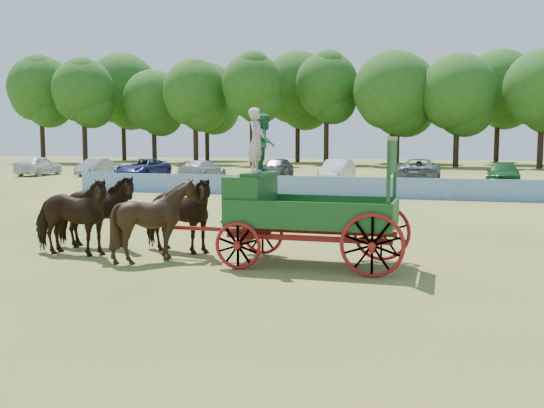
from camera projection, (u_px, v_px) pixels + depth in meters
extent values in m
plane|color=#A38E49|center=(162.00, 265.00, 14.13)|extent=(160.00, 160.00, 0.00)
imported|color=black|center=(70.00, 217.00, 15.22)|extent=(2.37, 1.11, 1.98)
imported|color=black|center=(95.00, 212.00, 16.27)|extent=(2.53, 1.58, 1.98)
imported|color=black|center=(157.00, 220.00, 14.55)|extent=(1.89, 1.71, 1.99)
imported|color=black|center=(177.00, 215.00, 15.61)|extent=(2.50, 1.46, 1.98)
cube|color=#A4101F|center=(251.00, 237.00, 14.52)|extent=(0.12, 2.00, 0.12)
cube|color=#A4101F|center=(377.00, 243.00, 13.69)|extent=(0.12, 2.00, 0.12)
cube|color=#A4101F|center=(307.00, 238.00, 13.56)|extent=(3.80, 0.10, 0.12)
cube|color=#A4101F|center=(317.00, 231.00, 14.61)|extent=(3.80, 0.10, 0.12)
cube|color=#A4101F|center=(216.00, 229.00, 14.75)|extent=(2.80, 0.09, 0.09)
cube|color=#1A4E23|center=(312.00, 223.00, 14.06)|extent=(3.80, 1.80, 0.10)
cube|color=#1A4E23|center=(304.00, 214.00, 13.19)|extent=(3.80, 0.06, 0.55)
cube|color=#1A4E23|center=(320.00, 206.00, 14.87)|extent=(3.80, 0.06, 0.55)
cube|color=#1A4E23|center=(395.00, 213.00, 13.51)|extent=(0.06, 1.80, 0.55)
cube|color=#1A4E23|center=(251.00, 198.00, 14.42)|extent=(0.85, 1.70, 1.05)
cube|color=#1A4E23|center=(261.00, 174.00, 14.29)|extent=(0.55, 1.50, 0.08)
cube|color=#1A4E23|center=(236.00, 205.00, 14.54)|extent=(0.10, 1.60, 0.65)
cube|color=#1A4E23|center=(243.00, 218.00, 14.52)|extent=(0.55, 1.60, 0.06)
cube|color=#1A4E23|center=(388.00, 186.00, 12.70)|extent=(0.08, 0.08, 1.80)
cube|color=#1A4E23|center=(395.00, 181.00, 14.23)|extent=(0.08, 0.08, 1.80)
cube|color=#1A4E23|center=(392.00, 157.00, 13.40)|extent=(0.07, 1.75, 0.75)
cube|color=#C38532|center=(393.00, 138.00, 13.36)|extent=(0.08, 1.80, 0.09)
cube|color=#C38532|center=(390.00, 157.00, 13.41)|extent=(0.02, 1.30, 0.12)
torus|color=#A4101F|center=(238.00, 246.00, 13.61)|extent=(1.09, 0.09, 1.09)
torus|color=#A4101F|center=(263.00, 233.00, 15.43)|extent=(1.09, 0.09, 1.09)
torus|color=#A4101F|center=(372.00, 245.00, 12.77)|extent=(1.39, 0.09, 1.39)
torus|color=#A4101F|center=(382.00, 232.00, 14.59)|extent=(1.39, 0.09, 1.39)
imported|color=#D8A5B3|center=(256.00, 141.00, 13.87)|extent=(0.36, 0.54, 1.48)
imported|color=#286C40|center=(265.00, 143.00, 14.54)|extent=(0.52, 0.67, 1.38)
cube|color=#1E4DA7|center=(300.00, 186.00, 31.55)|extent=(26.00, 0.08, 1.05)
imported|color=silver|center=(39.00, 166.00, 49.83)|extent=(2.32, 4.96, 1.64)
imported|color=gray|center=(95.00, 167.00, 49.45)|extent=(1.75, 4.34, 1.40)
imported|color=navy|center=(143.00, 168.00, 46.27)|extent=(2.63, 5.47, 1.50)
imported|color=silver|center=(202.00, 170.00, 44.65)|extent=(2.50, 5.08, 1.42)
imported|color=#333338|center=(276.00, 168.00, 45.06)|extent=(2.06, 4.83, 1.63)
imported|color=silver|center=(337.00, 171.00, 42.45)|extent=(2.01, 4.82, 1.55)
imported|color=slate|center=(420.00, 170.00, 42.48)|extent=(2.88, 5.89, 1.61)
imported|color=#144C1E|center=(503.00, 174.00, 39.34)|extent=(2.46, 5.20, 1.47)
cylinder|color=#382314|center=(43.00, 142.00, 78.24)|extent=(0.60, 0.60, 5.21)
sphere|color=#1F5215|center=(41.00, 88.00, 77.51)|extent=(8.19, 8.19, 8.19)
cylinder|color=#382314|center=(85.00, 143.00, 75.47)|extent=(0.60, 0.60, 4.97)
sphere|color=#1F5215|center=(83.00, 89.00, 74.77)|extent=(7.58, 7.58, 7.58)
cylinder|color=#382314|center=(154.00, 146.00, 77.79)|extent=(0.60, 0.60, 4.33)
sphere|color=#1F5215|center=(153.00, 100.00, 77.18)|extent=(7.73, 7.73, 7.73)
cylinder|color=#382314|center=(196.00, 145.00, 72.58)|extent=(0.60, 0.60, 4.67)
sphere|color=#1F5215|center=(195.00, 92.00, 71.92)|extent=(7.74, 7.74, 7.74)
cylinder|color=#382314|center=(252.00, 143.00, 69.30)|extent=(0.60, 0.60, 5.02)
sphere|color=#1F5215|center=(252.00, 84.00, 68.59)|extent=(6.89, 6.89, 6.89)
cylinder|color=#382314|center=(326.00, 143.00, 72.23)|extent=(0.60, 0.60, 5.20)
sphere|color=#1F5215|center=(327.00, 83.00, 71.50)|extent=(7.38, 7.38, 7.38)
cylinder|color=#382314|center=(392.00, 146.00, 67.19)|extent=(0.60, 0.60, 4.54)
sphere|color=#1F5215|center=(393.00, 90.00, 66.55)|extent=(8.76, 8.76, 8.76)
cylinder|color=#382314|center=(456.00, 147.00, 64.94)|extent=(0.60, 0.60, 4.34)
sphere|color=#1F5215|center=(458.00, 92.00, 64.32)|extent=(8.18, 8.18, 8.18)
cylinder|color=#382314|center=(540.00, 147.00, 61.73)|extent=(0.60, 0.60, 4.43)
sphere|color=#1F5215|center=(543.00, 88.00, 61.11)|extent=(7.80, 7.80, 7.80)
cylinder|color=#382314|center=(124.00, 141.00, 86.20)|extent=(0.60, 0.60, 5.52)
sphere|color=#1F5215|center=(123.00, 88.00, 85.41)|extent=(9.86, 9.86, 9.86)
cylinder|color=#382314|center=(207.00, 143.00, 85.57)|extent=(0.60, 0.60, 4.91)
sphere|color=#1F5215|center=(207.00, 96.00, 84.87)|extent=(9.29, 9.29, 9.29)
cylinder|color=#382314|center=(298.00, 142.00, 79.39)|extent=(0.60, 0.60, 5.30)
sphere|color=#1F5215|center=(298.00, 87.00, 78.64)|extent=(9.39, 9.39, 9.39)
cylinder|color=#382314|center=(397.00, 144.00, 76.09)|extent=(0.60, 0.60, 4.79)
sphere|color=#1F5215|center=(398.00, 92.00, 75.41)|extent=(9.87, 9.87, 9.87)
cylinder|color=#382314|center=(497.00, 143.00, 72.65)|extent=(0.60, 0.60, 5.09)
sphere|color=#1F5215|center=(499.00, 85.00, 71.93)|extent=(8.58, 8.58, 8.58)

